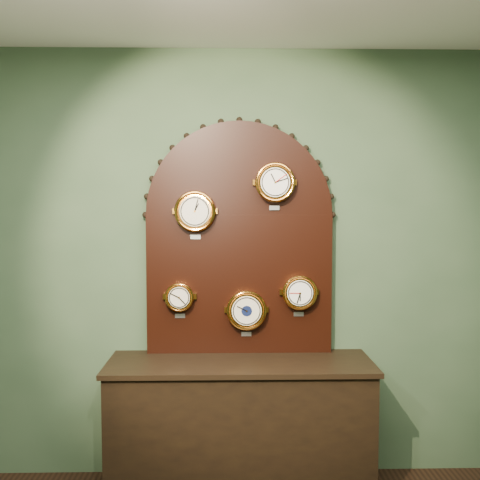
{
  "coord_description": "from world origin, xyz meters",
  "views": [
    {
      "loc": [
        -0.07,
        -1.11,
        1.8
      ],
      "look_at": [
        0.0,
        2.25,
        1.58
      ],
      "focal_mm": 41.25,
      "sensor_mm": 36.0,
      "label": 1
    }
  ],
  "objects_px": {
    "roman_clock": "(195,211)",
    "display_board": "(239,231)",
    "shop_counter": "(240,429)",
    "tide_clock": "(299,292)",
    "barometer": "(247,310)",
    "hygrometer": "(180,297)",
    "arabic_clock": "(275,183)"
  },
  "relations": [
    {
      "from": "barometer",
      "to": "tide_clock",
      "type": "distance_m",
      "value": 0.36
    },
    {
      "from": "shop_counter",
      "to": "barometer",
      "type": "height_order",
      "value": "barometer"
    },
    {
      "from": "arabic_clock",
      "to": "hygrometer",
      "type": "xyz_separation_m",
      "value": [
        -0.61,
        0.0,
        -0.73
      ]
    },
    {
      "from": "shop_counter",
      "to": "display_board",
      "type": "bearing_deg",
      "value": 90.0
    },
    {
      "from": "display_board",
      "to": "tide_clock",
      "type": "distance_m",
      "value": 0.55
    },
    {
      "from": "shop_counter",
      "to": "tide_clock",
      "type": "xyz_separation_m",
      "value": [
        0.39,
        0.15,
        0.83
      ]
    },
    {
      "from": "display_board",
      "to": "barometer",
      "type": "distance_m",
      "value": 0.51
    },
    {
      "from": "barometer",
      "to": "shop_counter",
      "type": "bearing_deg",
      "value": -106.35
    },
    {
      "from": "hygrometer",
      "to": "barometer",
      "type": "distance_m",
      "value": 0.44
    },
    {
      "from": "display_board",
      "to": "tide_clock",
      "type": "height_order",
      "value": "display_board"
    },
    {
      "from": "shop_counter",
      "to": "arabic_clock",
      "type": "bearing_deg",
      "value": 34.31
    },
    {
      "from": "display_board",
      "to": "roman_clock",
      "type": "distance_m",
      "value": 0.32
    },
    {
      "from": "roman_clock",
      "to": "display_board",
      "type": "bearing_deg",
      "value": 13.44
    },
    {
      "from": "display_board",
      "to": "barometer",
      "type": "bearing_deg",
      "value": -56.42
    },
    {
      "from": "roman_clock",
      "to": "hygrometer",
      "type": "distance_m",
      "value": 0.56
    },
    {
      "from": "hygrometer",
      "to": "tide_clock",
      "type": "relative_size",
      "value": 0.86
    },
    {
      "from": "arabic_clock",
      "to": "display_board",
      "type": "bearing_deg",
      "value": 163.3
    },
    {
      "from": "barometer",
      "to": "tide_clock",
      "type": "bearing_deg",
      "value": 0.15
    },
    {
      "from": "display_board",
      "to": "roman_clock",
      "type": "bearing_deg",
      "value": -166.56
    },
    {
      "from": "tide_clock",
      "to": "hygrometer",
      "type": "bearing_deg",
      "value": 179.92
    },
    {
      "from": "barometer",
      "to": "hygrometer",
      "type": "bearing_deg",
      "value": 179.74
    },
    {
      "from": "arabic_clock",
      "to": "tide_clock",
      "type": "xyz_separation_m",
      "value": [
        0.16,
        0.0,
        -0.7
      ]
    },
    {
      "from": "tide_clock",
      "to": "roman_clock",
      "type": "bearing_deg",
      "value": -179.93
    },
    {
      "from": "roman_clock",
      "to": "tide_clock",
      "type": "relative_size",
      "value": 1.13
    },
    {
      "from": "display_board",
      "to": "roman_clock",
      "type": "relative_size",
      "value": 4.96
    },
    {
      "from": "shop_counter",
      "to": "tide_clock",
      "type": "bearing_deg",
      "value": 21.73
    },
    {
      "from": "hygrometer",
      "to": "tide_clock",
      "type": "bearing_deg",
      "value": -0.08
    },
    {
      "from": "shop_counter",
      "to": "tide_clock",
      "type": "relative_size",
      "value": 5.83
    },
    {
      "from": "roman_clock",
      "to": "shop_counter",
      "type": "bearing_deg",
      "value": -28.43
    },
    {
      "from": "shop_counter",
      "to": "tide_clock",
      "type": "height_order",
      "value": "tide_clock"
    },
    {
      "from": "shop_counter",
      "to": "display_board",
      "type": "xyz_separation_m",
      "value": [
        0.0,
        0.22,
        1.23
      ]
    },
    {
      "from": "barometer",
      "to": "tide_clock",
      "type": "relative_size",
      "value": 1.12
    }
  ]
}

